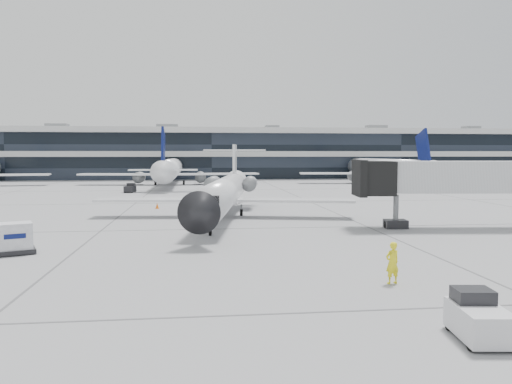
{
  "coord_description": "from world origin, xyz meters",
  "views": [
    {
      "loc": [
        -2.9,
        -36.96,
        5.65
      ],
      "look_at": [
        1.61,
        1.93,
        2.6
      ],
      "focal_mm": 35.0,
      "sensor_mm": 36.0,
      "label": 1
    }
  ],
  "objects": [
    {
      "name": "traffic_cone",
      "position": [
        -7.11,
        14.51,
        0.28
      ],
      "size": [
        0.48,
        0.48,
        0.58
      ],
      "rotation": [
        0.0,
        0.0,
        -0.24
      ],
      "color": "orange",
      "rests_on": "ground"
    },
    {
      "name": "jet_bridge",
      "position": [
        17.78,
        -1.64,
        3.82
      ],
      "size": [
        16.34,
        4.7,
        5.24
      ],
      "rotation": [
        0.0,
        0.0,
        -0.1
      ],
      "color": "#B6B9BB",
      "rests_on": "ground"
    },
    {
      "name": "ramp_worker",
      "position": [
        5.42,
        -16.52,
        0.92
      ],
      "size": [
        0.77,
        0.61,
        1.84
      ],
      "primitive_type": "imported",
      "rotation": [
        0.0,
        0.0,
        3.43
      ],
      "color": "yellow",
      "rests_on": "ground"
    },
    {
      "name": "bg_jet_right",
      "position": [
        32.0,
        55.0,
        0.0
      ],
      "size": [
        32.0,
        40.0,
        9.6
      ],
      "primitive_type": null,
      "color": "white",
      "rests_on": "ground"
    },
    {
      "name": "baggage_tug",
      "position": [
        5.52,
        -23.05,
        0.65
      ],
      "size": [
        1.6,
        2.41,
        1.44
      ],
      "rotation": [
        0.0,
        0.0,
        -0.12
      ],
      "color": "silver",
      "rests_on": "ground"
    },
    {
      "name": "cargo_uld",
      "position": [
        -13.19,
        -7.93,
        0.87
      ],
      "size": [
        2.54,
        2.24,
        1.72
      ],
      "rotation": [
        0.0,
        0.0,
        0.39
      ],
      "color": "black",
      "rests_on": "ground"
    },
    {
      "name": "bg_jet_center",
      "position": [
        -8.0,
        55.0,
        0.0
      ],
      "size": [
        32.0,
        40.0,
        9.6
      ],
      "primitive_type": null,
      "color": "white",
      "rests_on": "ground"
    },
    {
      "name": "terminal",
      "position": [
        0.0,
        82.0,
        5.0
      ],
      "size": [
        170.0,
        22.0,
        10.0
      ],
      "primitive_type": "cube",
      "color": "black",
      "rests_on": "ground"
    },
    {
      "name": "regional_jet",
      "position": [
        -0.63,
        6.82,
        2.26
      ],
      "size": [
        22.9,
        28.57,
        6.61
      ],
      "rotation": [
        0.0,
        0.0,
        -0.15
      ],
      "color": "white",
      "rests_on": "ground"
    },
    {
      "name": "far_tug",
      "position": [
        -12.68,
        36.29,
        0.6
      ],
      "size": [
        1.61,
        2.29,
        1.33
      ],
      "rotation": [
        0.0,
        0.0,
        -0.19
      ],
      "color": "black",
      "rests_on": "ground"
    },
    {
      "name": "ground",
      "position": [
        0.0,
        0.0,
        0.0
      ],
      "size": [
        220.0,
        220.0,
        0.0
      ],
      "primitive_type": "plane",
      "color": "gray",
      "rests_on": "ground"
    }
  ]
}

